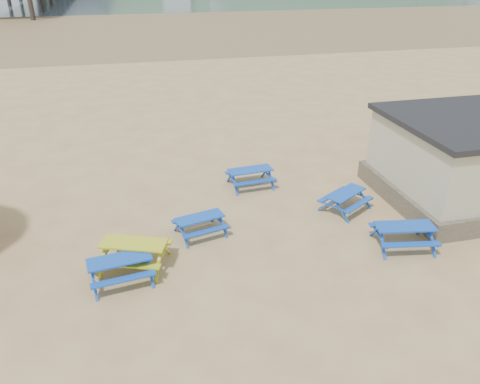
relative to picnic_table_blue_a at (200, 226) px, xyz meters
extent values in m
plane|color=tan|center=(0.33, -0.73, -0.33)|extent=(400.00, 400.00, 0.00)
plane|color=olive|center=(0.33, 54.27, -0.33)|extent=(400.00, 400.00, 0.00)
cube|color=#0E3CAF|center=(0.00, 0.00, 0.31)|extent=(1.67, 0.95, 0.04)
cube|color=#0E3CAF|center=(-0.12, 0.51, 0.06)|extent=(1.58, 0.57, 0.04)
cube|color=#0E3CAF|center=(0.12, -0.51, 0.06)|extent=(1.58, 0.57, 0.04)
cube|color=#0E3CAF|center=(2.54, 3.15, 0.37)|extent=(1.77, 0.80, 0.05)
cube|color=#0E3CAF|center=(2.49, 3.72, 0.10)|extent=(1.74, 0.37, 0.05)
cube|color=#0E3CAF|center=(2.58, 2.57, 0.10)|extent=(1.74, 0.37, 0.05)
cube|color=#0E3CAF|center=(5.35, 0.43, 0.34)|extent=(1.74, 1.41, 0.05)
cube|color=#0E3CAF|center=(5.07, 0.90, 0.08)|extent=(1.53, 1.06, 0.05)
cube|color=#0E3CAF|center=(5.64, -0.04, 0.08)|extent=(1.53, 1.06, 0.05)
cube|color=#0E3CAF|center=(-2.57, -1.90, 0.38)|extent=(1.82, 0.91, 0.05)
cube|color=#0E3CAF|center=(-2.65, -1.33, 0.11)|extent=(1.76, 0.48, 0.05)
cube|color=#0E3CAF|center=(-2.49, -2.48, 0.11)|extent=(1.76, 0.48, 0.05)
cube|color=#0E3CAF|center=(6.07, -2.23, 0.40)|extent=(1.90, 1.01, 0.05)
cube|color=#0E3CAF|center=(6.18, -1.64, 0.12)|extent=(1.82, 0.56, 0.05)
cube|color=#0E3CAF|center=(5.97, -2.82, 0.12)|extent=(1.82, 0.56, 0.05)
cube|color=gold|center=(-2.15, -1.27, 0.44)|extent=(2.05, 1.37, 0.05)
cube|color=gold|center=(-1.92, -0.68, 0.15)|extent=(1.88, 0.93, 0.05)
cube|color=gold|center=(-2.38, -1.86, 0.15)|extent=(1.88, 0.93, 0.05)
cube|color=#665B4C|center=(10.83, 0.27, 0.02)|extent=(7.40, 5.40, 0.70)
camera|label=1|loc=(-1.87, -13.11, 7.85)|focal=35.00mm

